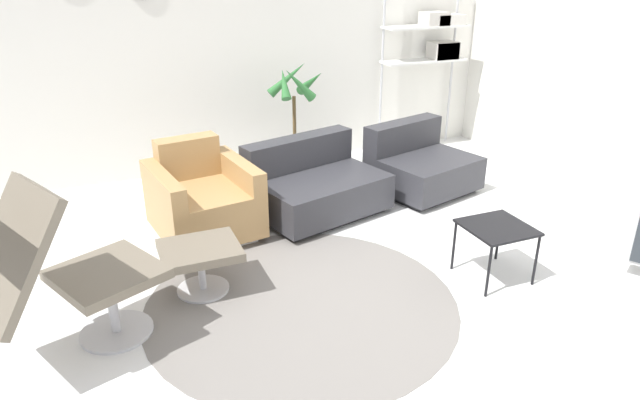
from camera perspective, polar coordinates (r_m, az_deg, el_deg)
ground_plane at (r=4.00m, az=0.76°, el=-9.20°), size 12.00×12.00×0.00m
wall_back at (r=6.08m, az=-9.96°, el=15.88°), size 12.00×0.09×2.80m
round_rug at (r=3.88m, az=-1.87°, el=-10.29°), size 2.09×2.09×0.01m
lounge_chair at (r=3.37m, az=-26.50°, el=-4.91°), size 1.18×0.93×1.16m
ottoman at (r=3.97m, az=-11.88°, el=-5.60°), size 0.53×0.45×0.35m
armchair_red at (r=4.77m, az=-11.65°, el=-0.16°), size 0.88×0.94×0.76m
couch_low at (r=5.11m, az=-0.52°, el=1.31°), size 1.29×1.07×0.64m
couch_second at (r=5.69m, az=9.95°, el=3.29°), size 1.07×1.01×0.64m
side_table at (r=4.20m, az=17.27°, el=-3.00°), size 0.44×0.44×0.41m
potted_plant at (r=5.84m, az=-2.46°, el=6.81°), size 0.50×0.46×1.19m
shelf_unit at (r=6.86m, az=11.63°, el=15.40°), size 1.01×0.28×2.10m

